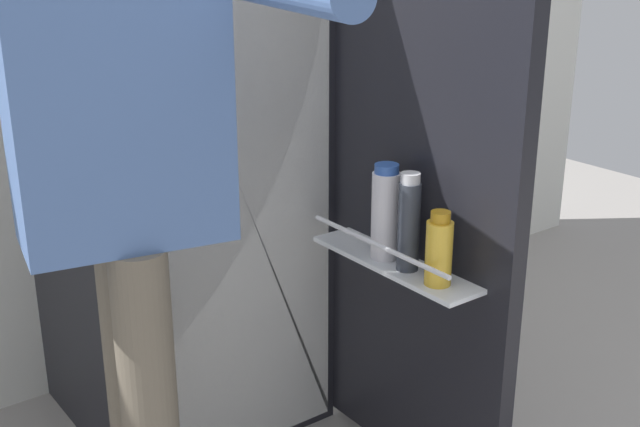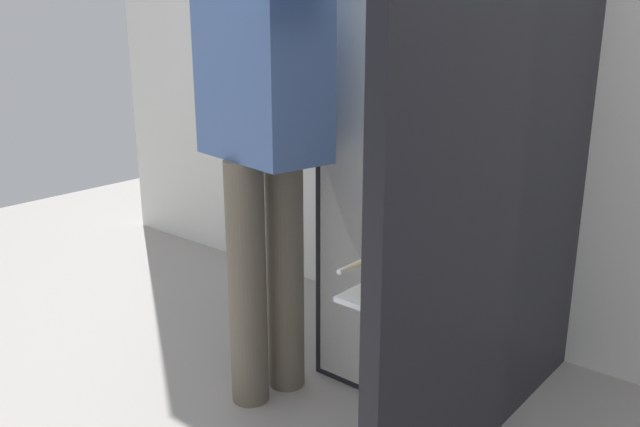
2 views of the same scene
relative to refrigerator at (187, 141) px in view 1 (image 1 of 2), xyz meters
The scene contains 2 objects.
refrigerator is the anchor object (origin of this frame).
person 0.61m from the refrigerator, 128.95° to the right, with size 0.53×0.76×1.59m.
Camera 1 is at (-0.98, -1.42, 1.40)m, focal length 46.06 mm.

